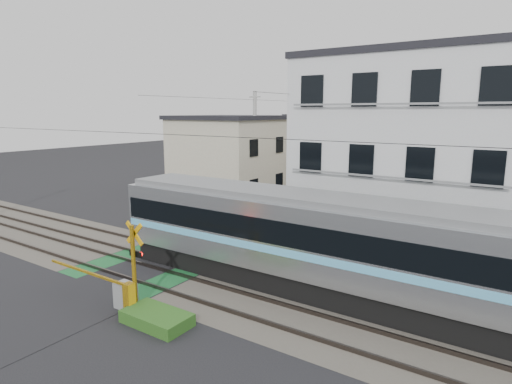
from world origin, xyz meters
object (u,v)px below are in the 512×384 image
Objects in this scene: crossing_signal_far at (171,222)px; pedestrian at (373,171)px; apartment_block at (415,151)px; crossing_signal_near at (126,290)px.

pedestrian is at bearing 83.98° from crossing_signal_far.
pedestrian is at bearing 113.62° from apartment_block.
apartment_block reaches higher than pedestrian.
apartment_block is (5.91, 13.15, 3.94)m from crossing_signal_near.
crossing_signal_far reaches higher than pedestrian.
crossing_signal_near is 0.46× the size of apartment_block.
crossing_signal_near is at bearing 89.12° from pedestrian.
apartment_block is at bearing 27.78° from crossing_signal_far.
crossing_signal_far is at bearing 125.29° from crossing_signal_near.
crossing_signal_far is 2.85× the size of pedestrian.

